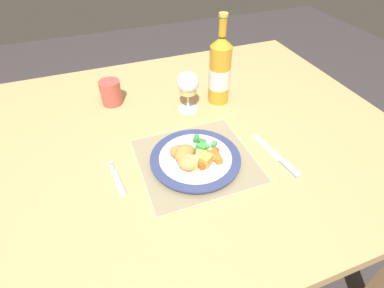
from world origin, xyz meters
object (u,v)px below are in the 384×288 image
(table_knife, at_px, (279,158))
(wine_glass, at_px, (188,85))
(fork, at_px, (117,180))
(drinking_cup, at_px, (111,92))
(dining_table, at_px, (170,154))
(dinner_plate, at_px, (195,159))
(bottle, at_px, (220,71))

(table_knife, height_order, wine_glass, wine_glass)
(fork, relative_size, table_knife, 0.68)
(wine_glass, bearing_deg, drinking_cup, 150.79)
(dining_table, distance_m, wine_glass, 0.23)
(dining_table, bearing_deg, drinking_cup, 117.86)
(table_knife, relative_size, wine_glass, 1.39)
(dining_table, distance_m, dinner_plate, 0.17)
(dinner_plate, bearing_deg, drinking_cup, 112.69)
(fork, bearing_deg, table_knife, -10.24)
(table_knife, xyz_separation_m, bottle, (-0.03, 0.33, 0.11))
(fork, xyz_separation_m, bottle, (0.40, 0.26, 0.11))
(dining_table, height_order, wine_glass, wine_glass)
(fork, bearing_deg, bottle, 32.68)
(table_knife, distance_m, drinking_cup, 0.59)
(dinner_plate, xyz_separation_m, drinking_cup, (-0.16, 0.38, 0.03))
(dining_table, bearing_deg, table_knife, -38.89)
(wine_glass, height_order, bottle, bottle)
(drinking_cup, bearing_deg, dining_table, -62.14)
(bottle, distance_m, drinking_cup, 0.37)
(dining_table, height_order, drinking_cup, drinking_cup)
(dinner_plate, relative_size, drinking_cup, 2.91)
(table_knife, xyz_separation_m, drinking_cup, (-0.38, 0.45, 0.04))
(dinner_plate, bearing_deg, fork, 176.29)
(bottle, bearing_deg, drinking_cup, 162.03)
(drinking_cup, bearing_deg, bottle, -17.97)
(fork, height_order, drinking_cup, drinking_cup)
(dining_table, relative_size, bottle, 4.80)
(wine_glass, relative_size, bottle, 0.47)
(table_knife, bearing_deg, dining_table, 141.11)
(dining_table, relative_size, table_knife, 7.36)
(table_knife, distance_m, bottle, 0.35)
(bottle, xyz_separation_m, drinking_cup, (-0.35, 0.11, -0.07))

